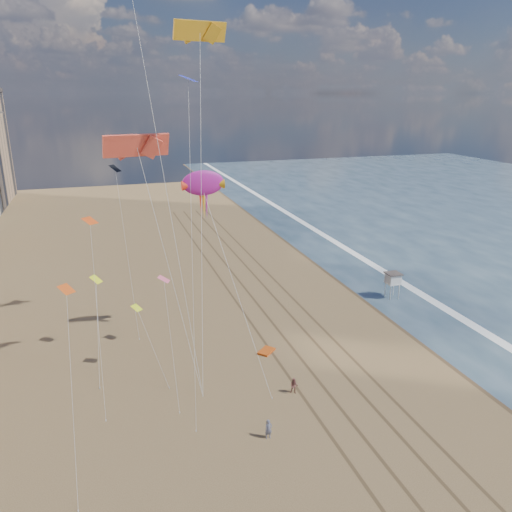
{
  "coord_description": "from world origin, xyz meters",
  "views": [
    {
      "loc": [
        -16.72,
        -21.08,
        25.62
      ],
      "look_at": [
        -1.78,
        26.0,
        9.5
      ],
      "focal_mm": 35.0,
      "sensor_mm": 36.0,
      "label": 1
    }
  ],
  "objects": [
    {
      "name": "lifeguard_stand",
      "position": [
        18.71,
        31.49,
        2.65
      ],
      "size": [
        1.9,
        1.9,
        3.43
      ],
      "color": "silver",
      "rests_on": "ground"
    },
    {
      "name": "grounded_kite",
      "position": [
        -1.72,
        22.66,
        0.11
      ],
      "size": [
        2.19,
        2.15,
        0.21
      ],
      "primitive_type": "cube",
      "rotation": [
        0.0,
        0.0,
        0.74
      ],
      "color": "#D64F12",
      "rests_on": "ground"
    },
    {
      "name": "small_kites",
      "position": [
        -14.83,
        24.59,
        14.57
      ],
      "size": [
        12.03,
        21.86,
        23.22
      ],
      "color": "#FF5215",
      "rests_on": "ground"
    },
    {
      "name": "wet_sand",
      "position": [
        19.0,
        40.0,
        0.0
      ],
      "size": [
        260.0,
        260.0,
        0.0
      ],
      "primitive_type": "plane",
      "color": "#42301E",
      "rests_on": "ground"
    },
    {
      "name": "foam",
      "position": [
        23.2,
        40.0,
        0.0
      ],
      "size": [
        260.0,
        260.0,
        0.0
      ],
      "primitive_type": "plane",
      "color": "white",
      "rests_on": "ground"
    },
    {
      "name": "show_kite",
      "position": [
        -6.7,
        28.1,
        17.01
      ],
      "size": [
        4.39,
        7.28,
        21.21
      ],
      "color": "#AC1A8E",
      "rests_on": "ground"
    },
    {
      "name": "kite_flyer_b",
      "position": [
        -1.76,
        14.81,
        0.75
      ],
      "size": [
        0.9,
        0.83,
        1.51
      ],
      "primitive_type": "imported",
      "rotation": [
        0.0,
        0.0,
        -0.43
      ],
      "color": "brown",
      "rests_on": "ground"
    },
    {
      "name": "parafoils",
      "position": [
        -11.21,
        23.54,
        28.81
      ],
      "size": [
        12.36,
        9.01,
        14.4
      ],
      "color": "black",
      "rests_on": "ground"
    },
    {
      "name": "kite_flyer_a",
      "position": [
        -5.94,
        9.71,
        0.82
      ],
      "size": [
        0.62,
        0.43,
        1.63
      ],
      "primitive_type": "imported",
      "rotation": [
        0.0,
        0.0,
        0.07
      ],
      "color": "slate",
      "rests_on": "ground"
    },
    {
      "name": "tracks",
      "position": [
        2.55,
        30.0,
        0.01
      ],
      "size": [
        7.68,
        120.0,
        0.01
      ],
      "color": "brown",
      "rests_on": "ground"
    }
  ]
}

